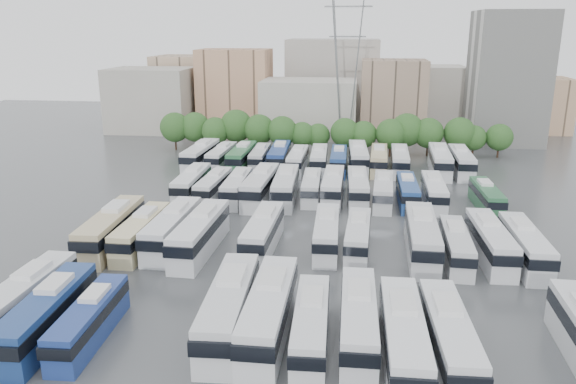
# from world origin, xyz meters

# --- Properties ---
(ground) EXTENTS (220.00, 220.00, 0.00)m
(ground) POSITION_xyz_m (0.00, 0.00, 0.00)
(ground) COLOR #424447
(ground) RESTS_ON ground
(tree_line) EXTENTS (65.43, 7.49, 7.88)m
(tree_line) POSITION_xyz_m (-1.58, 42.17, 4.24)
(tree_line) COLOR black
(tree_line) RESTS_ON ground
(city_buildings) EXTENTS (102.00, 35.00, 20.00)m
(city_buildings) POSITION_xyz_m (-7.46, 71.86, 7.87)
(city_buildings) COLOR #9E998E
(city_buildings) RESTS_ON ground
(apartment_tower) EXTENTS (14.00, 14.00, 26.00)m
(apartment_tower) POSITION_xyz_m (34.00, 58.00, 13.00)
(apartment_tower) COLOR silver
(apartment_tower) RESTS_ON ground
(electricity_pylon) EXTENTS (9.00, 6.91, 33.83)m
(electricity_pylon) POSITION_xyz_m (2.00, 50.00, 18.66)
(electricity_pylon) COLOR slate
(electricity_pylon) RESTS_ON ground
(bus_r0_s0) EXTENTS (2.96, 12.71, 3.97)m
(bus_r0_s0) POSITION_xyz_m (-21.52, -23.20, 1.95)
(bus_r0_s0) COLOR silver
(bus_r0_s0) RESTS_ON ground
(bus_r0_s1) EXTENTS (3.26, 12.60, 3.92)m
(bus_r0_s1) POSITION_xyz_m (-18.36, -25.20, 1.92)
(bus_r0_s1) COLOR navy
(bus_r0_s1) RESTS_ON ground
(bus_r0_s2) EXTENTS (2.79, 10.87, 3.38)m
(bus_r0_s2) POSITION_xyz_m (-15.02, -25.23, 1.66)
(bus_r0_s2) COLOR navy
(bus_r0_s2) RESTS_ON ground
(bus_r0_s5) EXTENTS (3.58, 13.72, 4.27)m
(bus_r0_s5) POSITION_xyz_m (-4.80, -22.80, 2.10)
(bus_r0_s5) COLOR silver
(bus_r0_s5) RESTS_ON ground
(bus_r0_s6) EXTENTS (2.97, 13.55, 4.25)m
(bus_r0_s6) POSITION_xyz_m (-1.64, -22.96, 2.09)
(bus_r0_s6) COLOR silver
(bus_r0_s6) RESTS_ON ground
(bus_r0_s7) EXTENTS (2.89, 11.54, 3.60)m
(bus_r0_s7) POSITION_xyz_m (1.65, -24.07, 1.77)
(bus_r0_s7) COLOR silver
(bus_r0_s7) RESTS_ON ground
(bus_r0_s8) EXTENTS (2.88, 12.32, 3.85)m
(bus_r0_s8) POSITION_xyz_m (5.13, -23.07, 1.89)
(bus_r0_s8) COLOR silver
(bus_r0_s8) RESTS_ON ground
(bus_r0_s9) EXTENTS (3.00, 12.97, 4.06)m
(bus_r0_s9) POSITION_xyz_m (8.28, -25.28, 1.99)
(bus_r0_s9) COLOR white
(bus_r0_s9) RESTS_ON ground
(bus_r0_s10) EXTENTS (3.21, 12.51, 3.89)m
(bus_r0_s10) POSITION_xyz_m (11.47, -24.76, 1.91)
(bus_r0_s10) COLOR silver
(bus_r0_s10) RESTS_ON ground
(bus_r1_s0) EXTENTS (3.56, 13.78, 4.29)m
(bus_r1_s0) POSITION_xyz_m (-21.33, -7.05, 2.11)
(bus_r1_s0) COLOR tan
(bus_r1_s0) RESTS_ON ground
(bus_r1_s1) EXTENTS (2.71, 12.15, 3.81)m
(bus_r1_s1) POSITION_xyz_m (-18.00, -7.06, 1.87)
(bus_r1_s1) COLOR beige
(bus_r1_s1) RESTS_ON ground
(bus_r1_s2) EXTENTS (2.99, 13.15, 4.12)m
(bus_r1_s2) POSITION_xyz_m (-14.90, -6.03, 2.02)
(bus_r1_s2) COLOR silver
(bus_r1_s2) RESTS_ON ground
(bus_r1_s3) EXTENTS (3.33, 13.63, 4.25)m
(bus_r1_s3) POSITION_xyz_m (-11.50, -7.21, 2.09)
(bus_r1_s3) COLOR silver
(bus_r1_s3) RESTS_ON ground
(bus_r1_s5) EXTENTS (2.97, 12.46, 3.89)m
(bus_r1_s5) POSITION_xyz_m (-5.06, -5.68, 1.91)
(bus_r1_s5) COLOR silver
(bus_r1_s5) RESTS_ON ground
(bus_r1_s7) EXTENTS (2.87, 11.78, 3.68)m
(bus_r1_s7) POSITION_xyz_m (1.66, -4.69, 1.80)
(bus_r1_s7) COLOR silver
(bus_r1_s7) RESTS_ON ground
(bus_r1_s8) EXTENTS (2.87, 11.21, 3.49)m
(bus_r1_s8) POSITION_xyz_m (4.98, -4.98, 1.71)
(bus_r1_s8) COLOR silver
(bus_r1_s8) RESTS_ON ground
(bus_r1_s10) EXTENTS (3.31, 13.63, 4.25)m
(bus_r1_s10) POSITION_xyz_m (11.54, -5.36, 2.09)
(bus_r1_s10) COLOR silver
(bus_r1_s10) RESTS_ON ground
(bus_r1_s11) EXTENTS (2.79, 11.22, 3.50)m
(bus_r1_s11) POSITION_xyz_m (14.81, -6.49, 1.72)
(bus_r1_s11) COLOR silver
(bus_r1_s11) RESTS_ON ground
(bus_r1_s12) EXTENTS (3.09, 12.61, 3.93)m
(bus_r1_s12) POSITION_xyz_m (18.35, -5.46, 1.93)
(bus_r1_s12) COLOR silver
(bus_r1_s12) RESTS_ON ground
(bus_r1_s13) EXTENTS (2.70, 12.32, 3.86)m
(bus_r1_s13) POSITION_xyz_m (21.55, -6.04, 1.90)
(bus_r1_s13) COLOR silver
(bus_r1_s13) RESTS_ON ground
(bus_r2_s1) EXTENTS (2.94, 12.36, 3.86)m
(bus_r2_s1) POSITION_xyz_m (-18.22, 12.35, 1.90)
(bus_r2_s1) COLOR silver
(bus_r2_s1) RESTS_ON ground
(bus_r2_s2) EXTENTS (2.95, 11.48, 3.57)m
(bus_r2_s2) POSITION_xyz_m (-14.93, 11.72, 1.75)
(bus_r2_s2) COLOR silver
(bus_r2_s2) RESTS_ON ground
(bus_r2_s3) EXTENTS (2.72, 11.69, 3.66)m
(bus_r2_s3) POSITION_xyz_m (-11.59, 11.54, 1.80)
(bus_r2_s3) COLOR silver
(bus_r2_s3) RESTS_ON ground
(bus_r2_s4) EXTENTS (3.41, 13.59, 4.23)m
(bus_r2_s4) POSITION_xyz_m (-8.32, 11.56, 2.08)
(bus_r2_s4) COLOR silver
(bus_r2_s4) RESTS_ON ground
(bus_r2_s5) EXTENTS (3.35, 13.15, 4.09)m
(bus_r2_s5) POSITION_xyz_m (-4.94, 11.95, 2.01)
(bus_r2_s5) COLOR silver
(bus_r2_s5) RESTS_ON ground
(bus_r2_s6) EXTENTS (2.81, 11.10, 3.46)m
(bus_r2_s6) POSITION_xyz_m (-1.52, 13.39, 1.70)
(bus_r2_s6) COLOR silver
(bus_r2_s6) RESTS_ON ground
(bus_r2_s7) EXTENTS (2.75, 12.33, 3.86)m
(bus_r2_s7) POSITION_xyz_m (1.45, 13.29, 1.90)
(bus_r2_s7) COLOR silver
(bus_r2_s7) RESTS_ON ground
(bus_r2_s8) EXTENTS (3.15, 12.39, 3.86)m
(bus_r2_s8) POSITION_xyz_m (4.84, 13.14, 1.89)
(bus_r2_s8) COLOR silver
(bus_r2_s8) RESTS_ON ground
(bus_r2_s9) EXTENTS (3.09, 11.74, 3.65)m
(bus_r2_s9) POSITION_xyz_m (8.24, 12.34, 1.79)
(bus_r2_s9) COLOR silver
(bus_r2_s9) RESTS_ON ground
(bus_r2_s10) EXTENTS (2.50, 11.21, 3.51)m
(bus_r2_s10) POSITION_xyz_m (11.47, 12.56, 1.72)
(bus_r2_s10) COLOR navy
(bus_r2_s10) RESTS_ON ground
(bus_r2_s11) EXTENTS (2.76, 11.79, 3.69)m
(bus_r2_s11) POSITION_xyz_m (14.91, 12.61, 1.81)
(bus_r2_s11) COLOR silver
(bus_r2_s11) RESTS_ON ground
(bus_r2_s13) EXTENTS (2.74, 11.00, 3.43)m
(bus_r2_s13) POSITION_xyz_m (21.47, 11.51, 1.68)
(bus_r2_s13) COLOR #2B653E
(bus_r2_s13) RESTS_ON ground
(bus_r3_s0) EXTENTS (3.47, 13.48, 4.19)m
(bus_r3_s0) POSITION_xyz_m (-21.63, 29.13, 2.06)
(bus_r3_s0) COLOR silver
(bus_r3_s0) RESTS_ON ground
(bus_r3_s1) EXTENTS (3.04, 11.83, 3.68)m
(bus_r3_s1) POSITION_xyz_m (-18.17, 29.72, 1.81)
(bus_r3_s1) COLOR silver
(bus_r3_s1) RESTS_ON ground
(bus_r3_s2) EXTENTS (2.97, 12.69, 3.97)m
(bus_r3_s2) POSITION_xyz_m (-14.60, 29.29, 1.95)
(bus_r3_s2) COLOR #2E6D40
(bus_r3_s2) RESTS_ON ground
(bus_r3_s3) EXTENTS (2.72, 11.25, 3.51)m
(bus_r3_s3) POSITION_xyz_m (-11.70, 30.39, 1.72)
(bus_r3_s3) COLOR silver
(bus_r3_s3) RESTS_ON ground
(bus_r3_s4) EXTENTS (3.24, 12.95, 4.04)m
(bus_r3_s4) POSITION_xyz_m (-8.36, 30.17, 1.98)
(bus_r3_s4) COLOR navy
(bus_r3_s4) RESTS_ON ground
(bus_r3_s5) EXTENTS (2.66, 11.69, 3.66)m
(bus_r3_s5) POSITION_xyz_m (-5.10, 28.65, 1.80)
(bus_r3_s5) COLOR white
(bus_r3_s5) RESTS_ON ground
(bus_r3_s6) EXTENTS (2.99, 11.90, 3.71)m
(bus_r3_s6) POSITION_xyz_m (-1.66, 29.72, 1.82)
(bus_r3_s6) COLOR silver
(bus_r3_s6) RESTS_ON ground
(bus_r3_s7) EXTENTS (2.73, 11.86, 3.71)m
(bus_r3_s7) POSITION_xyz_m (1.62, 29.23, 1.82)
(bus_r3_s7) COLOR navy
(bus_r3_s7) RESTS_ON ground
(bus_r3_s8) EXTENTS (3.58, 13.45, 4.18)m
(bus_r3_s8) POSITION_xyz_m (4.79, 31.01, 2.05)
(bus_r3_s8) COLOR silver
(bus_r3_s8) RESTS_ON ground
(bus_r3_s9) EXTENTS (3.14, 12.42, 3.87)m
(bus_r3_s9) POSITION_xyz_m (8.18, 30.25, 1.90)
(bus_r3_s9) COLOR #C7B689
(bus_r3_s9) RESTS_ON ground
(bus_r3_s10) EXTENTS (3.14, 12.57, 3.92)m
(bus_r3_s10) POSITION_xyz_m (11.56, 30.07, 1.92)
(bus_r3_s10) COLOR silver
(bus_r3_s10) RESTS_ON ground
(bus_r3_s12) EXTENTS (3.50, 13.64, 4.25)m
(bus_r3_s12) POSITION_xyz_m (17.94, 30.07, 2.08)
(bus_r3_s12) COLOR silver
(bus_r3_s12) RESTS_ON ground
(bus_r3_s13) EXTENTS (3.06, 13.06, 4.08)m
(bus_r3_s13) POSITION_xyz_m (21.33, 30.19, 2.00)
(bus_r3_s13) COLOR silver
(bus_r3_s13) RESTS_ON ground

